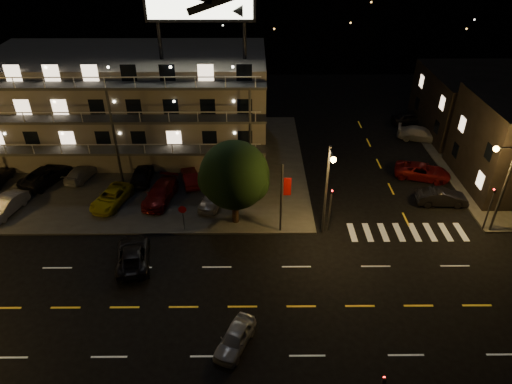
{
  "coord_description": "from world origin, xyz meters",
  "views": [
    {
      "loc": [
        2.76,
        -21.94,
        23.21
      ],
      "look_at": [
        2.98,
        8.0,
        4.16
      ],
      "focal_mm": 32.0,
      "sensor_mm": 36.0,
      "label": 1
    }
  ],
  "objects_px": {
    "tree": "(234,177)",
    "lot_car_2": "(112,198)",
    "side_car_0": "(442,197)",
    "road_car_east": "(235,338)",
    "lot_car_4": "(213,198)",
    "road_car_west": "(133,255)",
    "lot_car_7": "(82,173)"
  },
  "relations": [
    {
      "from": "tree",
      "to": "lot_car_2",
      "type": "height_order",
      "value": "tree"
    },
    {
      "from": "tree",
      "to": "side_car_0",
      "type": "xyz_separation_m",
      "value": [
        18.59,
        2.7,
        -3.81
      ]
    },
    {
      "from": "lot_car_2",
      "to": "road_car_east",
      "type": "bearing_deg",
      "value": -37.59
    },
    {
      "from": "tree",
      "to": "lot_car_4",
      "type": "relative_size",
      "value": 1.78
    },
    {
      "from": "road_car_west",
      "to": "tree",
      "type": "bearing_deg",
      "value": -156.72
    },
    {
      "from": "lot_car_7",
      "to": "road_car_east",
      "type": "distance_m",
      "value": 25.58
    },
    {
      "from": "lot_car_2",
      "to": "road_car_west",
      "type": "height_order",
      "value": "lot_car_2"
    },
    {
      "from": "tree",
      "to": "road_car_west",
      "type": "xyz_separation_m",
      "value": [
        -7.55,
        -5.06,
        -3.83
      ]
    },
    {
      "from": "side_car_0",
      "to": "road_car_west",
      "type": "xyz_separation_m",
      "value": [
        -26.14,
        -7.76,
        -0.02
      ]
    },
    {
      "from": "tree",
      "to": "lot_car_7",
      "type": "xyz_separation_m",
      "value": [
        -15.31,
        7.34,
        -3.77
      ]
    },
    {
      "from": "lot_car_4",
      "to": "side_car_0",
      "type": "distance_m",
      "value": 20.65
    },
    {
      "from": "lot_car_2",
      "to": "road_car_west",
      "type": "distance_m",
      "value": 8.61
    },
    {
      "from": "road_car_east",
      "to": "tree",
      "type": "bearing_deg",
      "value": 115.24
    },
    {
      "from": "road_car_east",
      "to": "road_car_west",
      "type": "relative_size",
      "value": 0.73
    },
    {
      "from": "lot_car_7",
      "to": "tree",
      "type": "bearing_deg",
      "value": 170.69
    },
    {
      "from": "tree",
      "to": "lot_car_4",
      "type": "bearing_deg",
      "value": 129.0
    },
    {
      "from": "tree",
      "to": "road_car_east",
      "type": "xyz_separation_m",
      "value": [
        0.41,
        -12.82,
        -3.91
      ]
    },
    {
      "from": "tree",
      "to": "side_car_0",
      "type": "bearing_deg",
      "value": 8.26
    },
    {
      "from": "lot_car_7",
      "to": "lot_car_4",
      "type": "bearing_deg",
      "value": 176.41
    },
    {
      "from": "tree",
      "to": "lot_car_7",
      "type": "height_order",
      "value": "tree"
    },
    {
      "from": "tree",
      "to": "road_car_west",
      "type": "bearing_deg",
      "value": -146.15
    },
    {
      "from": "lot_car_2",
      "to": "lot_car_7",
      "type": "distance_m",
      "value": 6.19
    },
    {
      "from": "side_car_0",
      "to": "lot_car_2",
      "type": "bearing_deg",
      "value": 92.79
    },
    {
      "from": "lot_car_2",
      "to": "road_car_west",
      "type": "xyz_separation_m",
      "value": [
        3.63,
        -7.81,
        -0.1
      ]
    },
    {
      "from": "lot_car_2",
      "to": "road_car_east",
      "type": "xyz_separation_m",
      "value": [
        11.59,
        -15.57,
        -0.18
      ]
    },
    {
      "from": "side_car_0",
      "to": "tree",
      "type": "bearing_deg",
      "value": 101.13
    },
    {
      "from": "lot_car_2",
      "to": "side_car_0",
      "type": "bearing_deg",
      "value": 15.64
    },
    {
      "from": "road_car_west",
      "to": "lot_car_4",
      "type": "bearing_deg",
      "value": -136.36
    },
    {
      "from": "road_car_east",
      "to": "road_car_west",
      "type": "xyz_separation_m",
      "value": [
        -7.96,
        7.76,
        0.08
      ]
    },
    {
      "from": "tree",
      "to": "lot_car_7",
      "type": "relative_size",
      "value": 1.71
    },
    {
      "from": "lot_car_4",
      "to": "road_car_west",
      "type": "distance_m",
      "value": 9.38
    },
    {
      "from": "lot_car_4",
      "to": "road_car_east",
      "type": "height_order",
      "value": "lot_car_4"
    }
  ]
}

